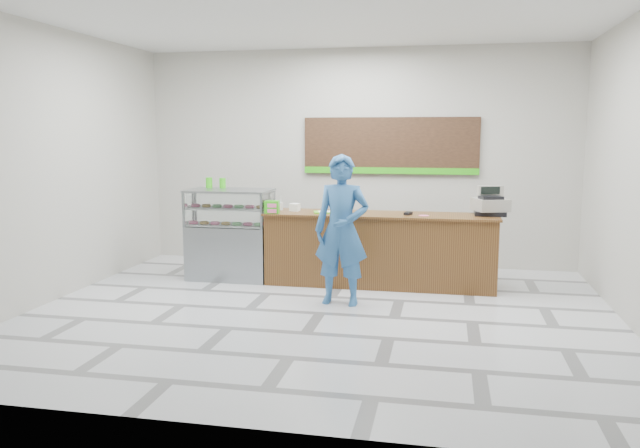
% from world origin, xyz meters
% --- Properties ---
extents(floor, '(7.00, 7.00, 0.00)m').
position_xyz_m(floor, '(0.00, 0.00, 0.00)').
color(floor, silver).
rests_on(floor, ground).
extents(back_wall, '(7.00, 0.00, 7.00)m').
position_xyz_m(back_wall, '(0.00, 3.00, 1.75)').
color(back_wall, '#B8B4A9').
rests_on(back_wall, floor).
extents(ceiling, '(7.00, 7.00, 0.00)m').
position_xyz_m(ceiling, '(0.00, 0.00, 3.50)').
color(ceiling, silver).
rests_on(ceiling, back_wall).
extents(sales_counter, '(3.26, 0.76, 1.03)m').
position_xyz_m(sales_counter, '(0.55, 1.55, 0.52)').
color(sales_counter, brown).
rests_on(sales_counter, floor).
extents(display_case, '(1.22, 0.72, 1.33)m').
position_xyz_m(display_case, '(-1.67, 1.55, 0.68)').
color(display_case, gray).
rests_on(display_case, floor).
extents(menu_board, '(2.80, 0.06, 0.90)m').
position_xyz_m(menu_board, '(0.55, 2.96, 1.93)').
color(menu_board, black).
rests_on(menu_board, back_wall).
extents(cash_register, '(0.54, 0.55, 0.40)m').
position_xyz_m(cash_register, '(2.05, 1.71, 1.18)').
color(cash_register, black).
rests_on(cash_register, sales_counter).
extents(card_terminal, '(0.12, 0.16, 0.04)m').
position_xyz_m(card_terminal, '(0.94, 1.50, 1.05)').
color(card_terminal, black).
rests_on(card_terminal, sales_counter).
extents(serving_tray, '(0.39, 0.33, 0.02)m').
position_xyz_m(serving_tray, '(-0.22, 1.49, 1.04)').
color(serving_tray, '#62DA1D').
rests_on(serving_tray, sales_counter).
extents(napkin_box, '(0.14, 0.14, 0.11)m').
position_xyz_m(napkin_box, '(-0.70, 1.59, 1.08)').
color(napkin_box, white).
rests_on(napkin_box, sales_counter).
extents(straw_cup, '(0.07, 0.07, 0.11)m').
position_xyz_m(straw_cup, '(-0.93, 1.66, 1.09)').
color(straw_cup, silver).
rests_on(straw_cup, sales_counter).
extents(promo_box, '(0.21, 0.15, 0.18)m').
position_xyz_m(promo_box, '(-0.95, 1.28, 1.12)').
color(promo_box, '#30BD13').
rests_on(promo_box, sales_counter).
extents(donut_decal, '(0.14, 0.14, 0.00)m').
position_xyz_m(donut_decal, '(1.16, 1.44, 1.03)').
color(donut_decal, pink).
rests_on(donut_decal, sales_counter).
extents(green_cup_left, '(0.10, 0.10, 0.15)m').
position_xyz_m(green_cup_left, '(-2.08, 1.79, 1.41)').
color(green_cup_left, '#30BD13').
rests_on(green_cup_left, display_case).
extents(green_cup_right, '(0.09, 0.09, 0.15)m').
position_xyz_m(green_cup_right, '(-1.87, 1.79, 1.40)').
color(green_cup_right, '#30BD13').
rests_on(green_cup_right, display_case).
extents(customer, '(0.72, 0.50, 1.89)m').
position_xyz_m(customer, '(0.18, 0.49, 0.95)').
color(customer, '#2C629C').
rests_on(customer, floor).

